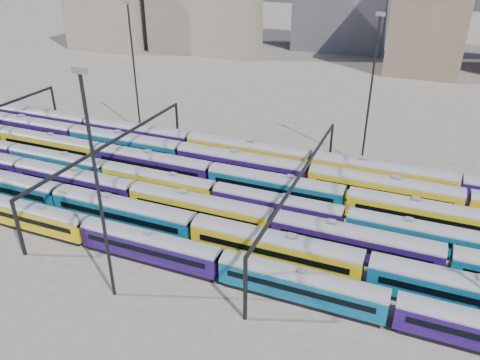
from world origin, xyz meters
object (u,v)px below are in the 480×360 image
at_px(rake_1, 275,245).
at_px(mast_2, 97,184).
at_px(rake_2, 134,192).
at_px(rake_0, 150,244).

xyz_separation_m(rake_1, mast_2, (-14.86, -12.00, 11.17)).
distance_m(rake_1, mast_2, 22.13).
bearing_deg(rake_2, mast_2, -63.73).
bearing_deg(mast_2, rake_0, 86.14).
relative_size(rake_1, rake_2, 0.85).
height_order(rake_1, rake_2, rake_1).
bearing_deg(mast_2, rake_2, 116.27).
distance_m(rake_0, rake_2, 13.36).
bearing_deg(mast_2, rake_1, 38.92).
bearing_deg(rake_1, rake_2, 167.86).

